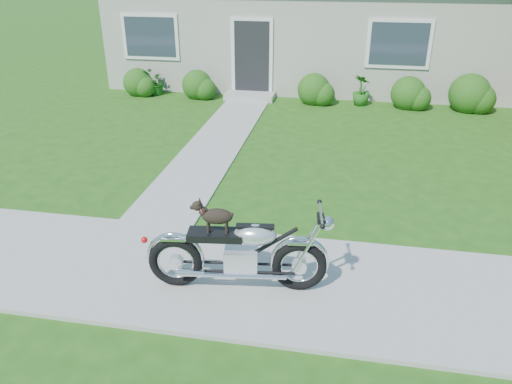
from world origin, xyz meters
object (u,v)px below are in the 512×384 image
potted_plant_left (156,83)px  motorcycle_with_dog (240,252)px  potted_plant_right (361,90)px  house (315,9)px

potted_plant_left → motorcycle_with_dog: bearing=-63.3°
potted_plant_left → potted_plant_right: 5.92m
potted_plant_left → motorcycle_with_dog: (4.43, -8.81, 0.19)m
house → motorcycle_with_dog: 12.36m
potted_plant_right → motorcycle_with_dog: 8.93m
potted_plant_right → potted_plant_left: bearing=180.0°
house → potted_plant_left: (-4.29, -3.44, -1.79)m
potted_plant_right → motorcycle_with_dog: size_ratio=0.38×
potted_plant_left → motorcycle_with_dog: 9.86m
motorcycle_with_dog → potted_plant_left: bearing=109.5°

